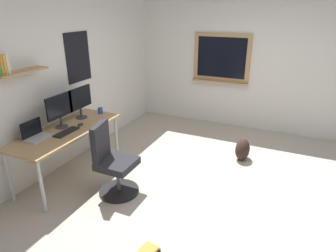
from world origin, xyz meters
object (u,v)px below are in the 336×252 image
office_chair (113,164)px  keyboard (67,132)px  monitor_primary (60,109)px  computer_mouse (81,124)px  book_stack_on_floor (148,252)px  laptop (35,134)px  monitor_secondary (80,100)px  desk (67,134)px  backpack (242,149)px  coffee_mug (100,111)px

office_chair → keyboard: office_chair is taller
monitor_primary → keyboard: 0.34m
computer_mouse → book_stack_on_floor: (-1.05, -1.60, -0.71)m
laptop → monitor_secondary: bearing=-3.3°
computer_mouse → laptop: bearing=157.5°
monitor_primary → book_stack_on_floor: monitor_primary is taller
laptop → computer_mouse: laptop is taller
laptop → book_stack_on_floor: laptop is taller
desk → monitor_primary: bearing=68.6°
backpack → office_chair: bearing=140.0°
computer_mouse → coffee_mug: (0.53, 0.05, 0.03)m
monitor_primary → monitor_secondary: 0.41m
monitor_secondary → office_chair: bearing=-121.1°
desk → laptop: 0.42m
monitor_primary → coffee_mug: bearing=-11.3°
laptop → office_chair: bearing=-72.3°
monitor_primary → coffee_mug: (0.68, -0.14, -0.22)m
laptop → keyboard: bearing=-39.1°
monitor_secondary → backpack: monitor_secondary is taller
monitor_primary → book_stack_on_floor: 2.21m
computer_mouse → coffee_mug: 0.53m
desk → office_chair: bearing=-95.6°
desk → monitor_primary: 0.35m
monitor_secondary → keyboard: size_ratio=1.25×
office_chair → laptop: bearing=107.7°
desk → coffee_mug: (0.73, -0.03, 0.11)m
desk → coffee_mug: coffee_mug is taller
office_chair → coffee_mug: size_ratio=10.33×
office_chair → coffee_mug: bearing=42.7°
office_chair → coffee_mug: 1.15m
office_chair → monitor_primary: (0.12, 0.88, 0.59)m
desk → monitor_secondary: 0.57m
office_chair → monitor_primary: bearing=82.4°
desk → office_chair: size_ratio=1.74×
monitor_primary → monitor_secondary: same height
office_chair → monitor_secondary: (0.53, 0.88, 0.59)m
office_chair → monitor_secondary: 1.18m
laptop → book_stack_on_floor: size_ratio=1.24×
monitor_primary → monitor_secondary: size_ratio=1.00×
coffee_mug → backpack: bearing=-69.1°
monitor_primary → desk: bearing=-111.4°
monitor_secondary → book_stack_on_floor: 2.41m
coffee_mug → book_stack_on_floor: 2.40m
desk → monitor_secondary: size_ratio=3.56×
book_stack_on_floor → keyboard: bearing=64.4°
office_chair → keyboard: 0.76m
book_stack_on_floor → computer_mouse: bearing=56.8°
computer_mouse → book_stack_on_floor: computer_mouse is taller
monitor_secondary → monitor_primary: bearing=180.0°
office_chair → keyboard: size_ratio=2.57×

